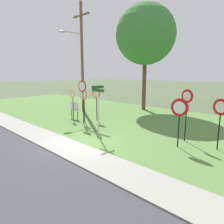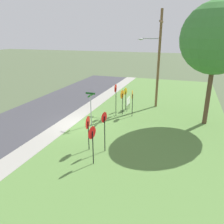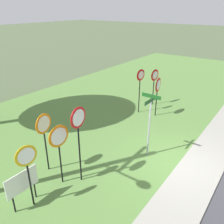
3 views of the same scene
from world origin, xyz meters
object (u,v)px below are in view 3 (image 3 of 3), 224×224
Objects in this scene: stop_sign_far_left at (59,142)px; stop_sign_far_center at (44,130)px; stop_sign_near_right at (79,129)px; yield_sign_far_left at (155,79)px; notice_board at (22,184)px; street_name_post at (150,120)px; stop_sign_near_left at (27,164)px; yield_sign_near_left at (140,81)px; yield_sign_near_right at (158,88)px.

stop_sign_far_center is at bearing 84.76° from stop_sign_far_left.
yield_sign_far_left is (8.11, 1.27, -0.40)m from stop_sign_near_right.
notice_board is (-1.62, -0.79, -0.90)m from stop_sign_far_center.
stop_sign_far_left is at bearing 154.97° from street_name_post.
stop_sign_far_center is at bearing 45.01° from stop_sign_near_left.
stop_sign_near_left is 8.35m from yield_sign_near_left.
yield_sign_near_right is (7.15, -0.13, 0.01)m from stop_sign_far_left.
stop_sign_near_right reaches higher than yield_sign_far_left.
stop_sign_near_right is at bearing -86.69° from stop_sign_far_center.
yield_sign_far_left is 5.80m from street_name_post.
stop_sign_far_center is at bearing -169.80° from yield_sign_near_left.
stop_sign_far_center is (0.19, 0.98, 0.05)m from stop_sign_far_left.
stop_sign_far_center is at bearing 165.04° from yield_sign_near_right.
street_name_post reaches higher than notice_board.
stop_sign_near_right is 6.69m from yield_sign_near_right.
street_name_post reaches higher than yield_sign_near_right.
notice_board is at bearing 171.94° from yield_sign_near_right.
stop_sign_far_center is 4.09m from street_name_post.
yield_sign_far_left is at bearing 15.11° from stop_sign_near_left.
stop_sign_far_left is 1.01× the size of yield_sign_near_right.
yield_sign_near_right is 0.99× the size of yield_sign_far_left.
stop_sign_near_left is at bearing -172.55° from stop_sign_far_left.
stop_sign_far_left is 7.06m from yield_sign_near_left.
yield_sign_near_left is at bearing -173.50° from yield_sign_far_left.
stop_sign_near_right is at bearing -38.44° from stop_sign_far_left.
stop_sign_near_left is at bearing -153.55° from stop_sign_far_center.
stop_sign_far_center is 8.41m from yield_sign_far_left.
yield_sign_near_left is 1.62m from yield_sign_far_left.
yield_sign_near_left is (6.51, 1.38, -0.18)m from stop_sign_near_right.
stop_sign_far_left is 8.63m from yield_sign_far_left.
stop_sign_far_left is 1.00× the size of yield_sign_far_left.
street_name_post reaches higher than stop_sign_near_left.
yield_sign_near_right is 1.82× the size of notice_board.
stop_sign_near_left is 1.80m from stop_sign_far_center.
stop_sign_near_right is 1.11× the size of yield_sign_near_left.
stop_sign_near_right is 6.66m from yield_sign_near_left.
yield_sign_near_left is at bearing 92.71° from yield_sign_near_right.
stop_sign_far_left is at bearing -109.10° from stop_sign_far_center.
street_name_post is (-3.83, -1.50, -0.04)m from yield_sign_near_right.
street_name_post reaches higher than yield_sign_far_left.
yield_sign_near_left is at bearing 16.79° from stop_sign_near_left.
yield_sign_near_left reaches higher than stop_sign_far_left.
street_name_post is at bearing -48.14° from stop_sign_far_center.
yield_sign_near_left is at bearing -8.94° from stop_sign_far_center.
yield_sign_far_left is at bearing 10.86° from stop_sign_far_left.
yield_sign_near_right is (8.44, -0.08, 0.09)m from stop_sign_near_left.
street_name_post is (4.62, -1.59, 0.05)m from stop_sign_near_left.
stop_sign_far_left is 1.68m from notice_board.
stop_sign_near_right reaches higher than stop_sign_far_left.
stop_sign_near_left is at bearing -58.91° from notice_board.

